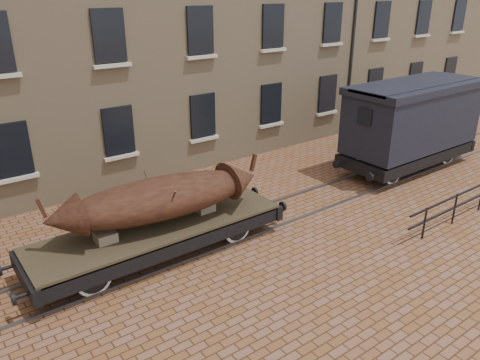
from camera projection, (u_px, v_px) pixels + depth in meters
ground at (262, 219)px, 14.94m from camera, size 90.00×90.00×0.00m
rail_track at (262, 218)px, 14.93m from camera, size 30.00×1.52×0.06m
flatcar_wagon at (159, 231)px, 12.67m from camera, size 7.80×2.11×1.18m
iron_boat at (160, 198)px, 12.37m from camera, size 6.03×2.13×1.47m
goods_van at (413, 116)px, 18.29m from camera, size 6.78×2.47×3.51m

